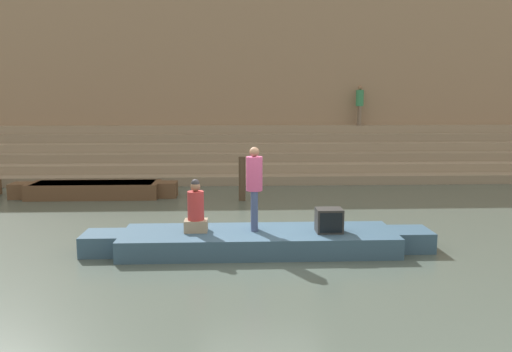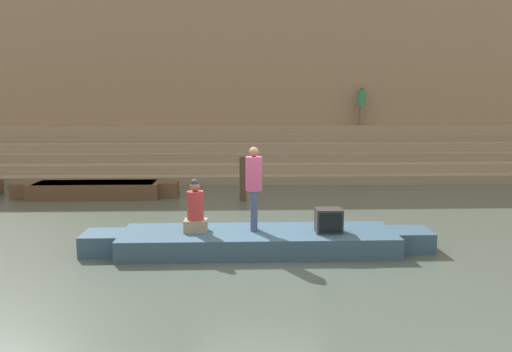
# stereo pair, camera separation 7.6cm
# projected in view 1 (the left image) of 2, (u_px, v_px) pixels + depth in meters

# --- Properties ---
(ground_plane) EXTENTS (120.00, 120.00, 0.00)m
(ground_plane) POSITION_uv_depth(u_px,v_px,m) (262.00, 250.00, 9.75)
(ground_plane) COLOR #47544C
(ghat_steps) EXTENTS (36.00, 4.52, 1.85)m
(ghat_steps) POSITION_uv_depth(u_px,v_px,m) (248.00, 157.00, 19.80)
(ghat_steps) COLOR gray
(ghat_steps) RESTS_ON ground
(back_wall) EXTENTS (34.20, 1.28, 8.78)m
(back_wall) POSITION_uv_depth(u_px,v_px,m) (246.00, 66.00, 21.45)
(back_wall) COLOR #937A60
(back_wall) RESTS_ON ground
(rowboat_main) EXTENTS (6.73, 1.56, 0.39)m
(rowboat_main) POSITION_uv_depth(u_px,v_px,m) (259.00, 240.00, 9.67)
(rowboat_main) COLOR #33516B
(rowboat_main) RESTS_ON ground
(person_standing) EXTENTS (0.32, 0.32, 1.63)m
(person_standing) POSITION_uv_depth(u_px,v_px,m) (254.00, 183.00, 9.58)
(person_standing) COLOR #3D4C75
(person_standing) RESTS_ON rowboat_main
(person_rowing) EXTENTS (0.44, 0.35, 1.02)m
(person_rowing) POSITION_uv_depth(u_px,v_px,m) (196.00, 210.00, 9.58)
(person_rowing) COLOR gray
(person_rowing) RESTS_ON rowboat_main
(tv_set) EXTENTS (0.50, 0.41, 0.46)m
(tv_set) POSITION_uv_depth(u_px,v_px,m) (329.00, 220.00, 9.55)
(tv_set) COLOR #2D2D2D
(tv_set) RESTS_ON rowboat_main
(moored_boat_shore) EXTENTS (4.92, 1.14, 0.46)m
(moored_boat_shore) POSITION_uv_depth(u_px,v_px,m) (95.00, 189.00, 15.00)
(moored_boat_shore) COLOR brown
(moored_boat_shore) RESTS_ON ground
(mooring_post) EXTENTS (0.20, 0.20, 1.28)m
(mooring_post) POSITION_uv_depth(u_px,v_px,m) (242.00, 179.00, 14.48)
(mooring_post) COLOR #473828
(mooring_post) RESTS_ON ground
(person_on_steps) EXTENTS (0.32, 0.32, 1.66)m
(person_on_steps) POSITION_uv_depth(u_px,v_px,m) (360.00, 102.00, 20.93)
(person_on_steps) COLOR #756656
(person_on_steps) RESTS_ON ghat_steps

